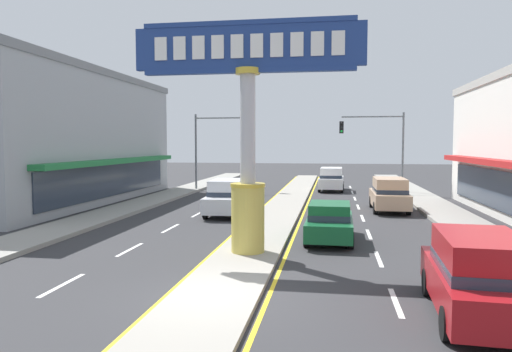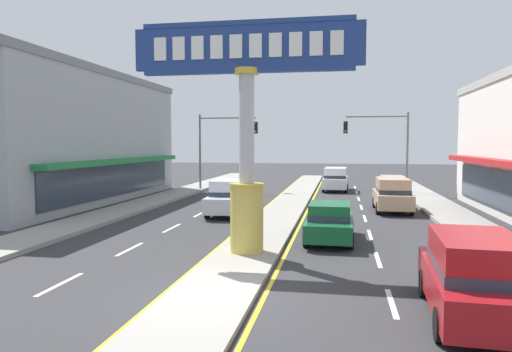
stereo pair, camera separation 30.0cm
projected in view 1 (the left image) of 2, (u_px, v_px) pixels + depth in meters
The scene contains 14 objects.
ground_plane at pixel (216, 298), 11.91m from camera, with size 160.00×160.00×0.00m, color #303033.
median_strip at pixel (286, 204), 29.63m from camera, with size 2.23×52.00×0.14m, color gray.
sidewalk_left at pixel (137, 205), 29.09m from camera, with size 2.48×60.00×0.18m, color gray.
sidewalk_right at pixel (444, 212), 26.24m from camera, with size 2.48×60.00×0.18m, color gray.
lane_markings at pixel (284, 208), 28.31m from camera, with size 8.97×52.00×0.01m.
district_sign at pixel (248, 127), 16.11m from camera, with size 7.82×1.20×7.83m.
storefront_left at pixel (56, 137), 31.16m from camera, with size 8.82×20.89×8.52m.
traffic_light_left_side at pixel (217, 139), 38.17m from camera, with size 4.86×0.46×6.20m.
traffic_light_right_side at pixel (379, 138), 36.28m from camera, with size 4.86×0.46×6.20m.
suv_near_right_lane at pixel (227, 197), 25.74m from camera, with size 2.15×4.69×1.90m.
sedan_far_right_lane at pixel (330, 221), 18.83m from camera, with size 1.90×4.33×1.53m.
suv_near_left_lane at pixel (331, 179), 38.60m from camera, with size 2.09×4.66×1.90m.
suv_mid_left_lane at pixel (480, 276), 10.41m from camera, with size 2.17×4.70×1.90m.
suv_far_left_oncoming at pixel (389, 194), 27.10m from camera, with size 1.98×4.61×1.90m.
Camera 1 is at (2.86, -11.36, 3.88)m, focal length 33.40 mm.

